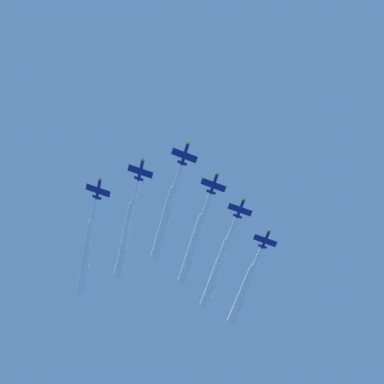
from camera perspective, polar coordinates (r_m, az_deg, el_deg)
jet_lead at (r=251.45m, az=-2.17°, el=-2.48°), size 53.16×21.11×4.34m
jet_port_inner at (r=262.10m, az=-0.00°, el=-4.51°), size 54.18×21.09×4.32m
jet_starboard_inner at (r=260.62m, az=-5.23°, el=-3.81°), size 56.41×21.08×4.26m
jet_port_mid at (r=275.61m, az=1.83°, el=-6.41°), size 57.82×22.43×4.25m
jet_starboard_mid at (r=268.07m, az=-8.26°, el=-5.07°), size 56.83×21.54×4.27m
jet_port_outer at (r=282.41m, az=3.93°, el=-7.97°), size 52.28×20.52×4.28m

